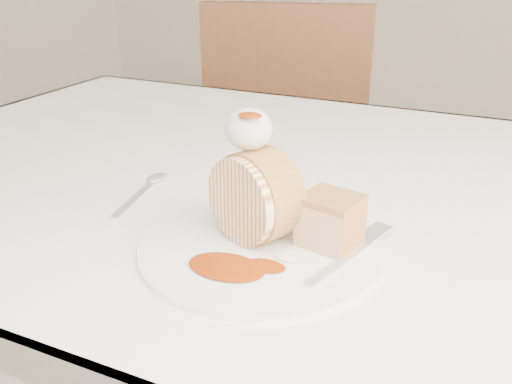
% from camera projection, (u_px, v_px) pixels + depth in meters
% --- Properties ---
extents(table, '(1.40, 0.90, 0.75)m').
position_uv_depth(table, '(291.00, 232.00, 0.86)').
color(table, white).
rests_on(table, ground).
extents(chair_far, '(0.53, 0.53, 0.93)m').
position_uv_depth(chair_far, '(289.00, 142.00, 1.66)').
color(chair_far, brown).
rests_on(chair_far, ground).
extents(plate, '(0.32, 0.32, 0.01)m').
position_uv_depth(plate, '(260.00, 247.00, 0.62)').
color(plate, white).
rests_on(plate, table).
extents(roulade_slice, '(0.11, 0.09, 0.10)m').
position_uv_depth(roulade_slice, '(255.00, 197.00, 0.62)').
color(roulade_slice, '#FEE0B1').
rests_on(roulade_slice, plate).
extents(cake_chunk, '(0.07, 0.07, 0.05)m').
position_uv_depth(cake_chunk, '(330.00, 224.00, 0.61)').
color(cake_chunk, '#B37B44').
rests_on(cake_chunk, plate).
extents(whipped_cream, '(0.05, 0.05, 0.05)m').
position_uv_depth(whipped_cream, '(249.00, 129.00, 0.61)').
color(whipped_cream, silver).
rests_on(whipped_cream, roulade_slice).
extents(caramel_drizzle, '(0.03, 0.02, 0.01)m').
position_uv_depth(caramel_drizzle, '(250.00, 110.00, 0.58)').
color(caramel_drizzle, '#872A05').
rests_on(caramel_drizzle, whipped_cream).
extents(caramel_pool, '(0.09, 0.07, 0.00)m').
position_uv_depth(caramel_pool, '(226.00, 267.00, 0.58)').
color(caramel_pool, '#872A05').
rests_on(caramel_pool, plate).
extents(fork, '(0.06, 0.16, 0.00)m').
position_uv_depth(fork, '(341.00, 263.00, 0.58)').
color(fork, silver).
rests_on(fork, plate).
extents(spoon, '(0.05, 0.14, 0.00)m').
position_uv_depth(spoon, '(134.00, 200.00, 0.75)').
color(spoon, silver).
rests_on(spoon, table).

